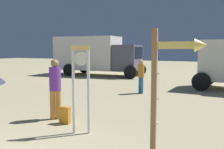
% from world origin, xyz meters
% --- Properties ---
extents(standing_clock, '(0.44, 0.25, 2.14)m').
position_xyz_m(standing_clock, '(0.57, 2.93, 1.28)').
color(standing_clock, silver).
rests_on(standing_clock, ground_plane).
extents(arrow_sign, '(1.00, 0.26, 2.45)m').
position_xyz_m(arrow_sign, '(2.79, 2.55, 1.63)').
color(arrow_sign, '#996F4A').
rests_on(arrow_sign, ground_plane).
extents(person_near_clock, '(0.34, 0.34, 1.77)m').
position_xyz_m(person_near_clock, '(-0.78, 3.67, 0.99)').
color(person_near_clock, '#CF8939').
rests_on(person_near_clock, ground_plane).
extents(backpack, '(0.31, 0.18, 0.48)m').
position_xyz_m(backpack, '(-0.26, 3.41, 0.23)').
color(backpack, orange).
rests_on(backpack, ground_plane).
extents(person_distant, '(0.30, 0.30, 1.57)m').
position_xyz_m(person_distant, '(0.15, 8.77, 0.88)').
color(person_distant, teal).
rests_on(person_distant, ground_plane).
extents(box_truck_far, '(6.96, 2.89, 3.00)m').
position_xyz_m(box_truck_far, '(-5.63, 14.89, 1.64)').
color(box_truck_far, white).
rests_on(box_truck_far, ground_plane).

